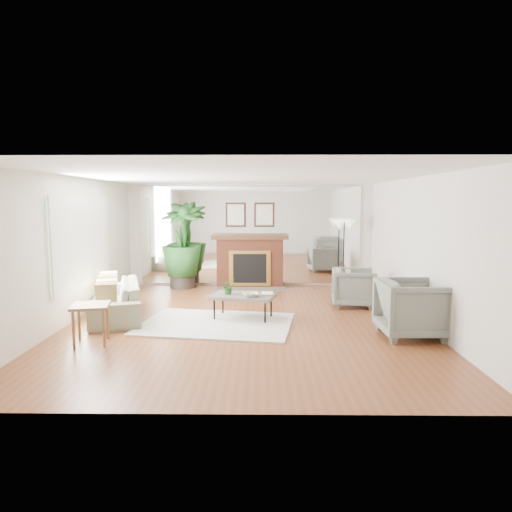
{
  "coord_description": "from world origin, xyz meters",
  "views": [
    {
      "loc": [
        0.28,
        -7.75,
        2.08
      ],
      "look_at": [
        0.18,
        0.6,
        1.07
      ],
      "focal_mm": 32.0,
      "sensor_mm": 36.0,
      "label": 1
    }
  ],
  "objects_px": {
    "fireplace": "(250,260)",
    "armchair_front": "(412,308)",
    "armchair_back": "(354,288)",
    "side_table": "(91,311)",
    "coffee_table": "(243,297)",
    "floor_lamp": "(344,230)",
    "sofa": "(115,299)",
    "potted_ficus": "(182,242)"
  },
  "relations": [
    {
      "from": "fireplace",
      "to": "armchair_front",
      "type": "bearing_deg",
      "value": -57.82
    },
    {
      "from": "coffee_table",
      "to": "armchair_back",
      "type": "height_order",
      "value": "armchair_back"
    },
    {
      "from": "coffee_table",
      "to": "sofa",
      "type": "height_order",
      "value": "sofa"
    },
    {
      "from": "fireplace",
      "to": "side_table",
      "type": "bearing_deg",
      "value": -115.87
    },
    {
      "from": "armchair_back",
      "to": "floor_lamp",
      "type": "relative_size",
      "value": 0.5
    },
    {
      "from": "armchair_back",
      "to": "potted_ficus",
      "type": "height_order",
      "value": "potted_ficus"
    },
    {
      "from": "side_table",
      "to": "potted_ficus",
      "type": "height_order",
      "value": "potted_ficus"
    },
    {
      "from": "coffee_table",
      "to": "floor_lamp",
      "type": "xyz_separation_m",
      "value": [
        2.29,
        2.96,
        1.0
      ]
    },
    {
      "from": "side_table",
      "to": "floor_lamp",
      "type": "bearing_deg",
      "value": 44.61
    },
    {
      "from": "sofa",
      "to": "floor_lamp",
      "type": "height_order",
      "value": "floor_lamp"
    },
    {
      "from": "armchair_front",
      "to": "potted_ficus",
      "type": "xyz_separation_m",
      "value": [
        -4.23,
        3.97,
        0.66
      ]
    },
    {
      "from": "coffee_table",
      "to": "side_table",
      "type": "distance_m",
      "value": 2.6
    },
    {
      "from": "fireplace",
      "to": "side_table",
      "type": "height_order",
      "value": "fireplace"
    },
    {
      "from": "fireplace",
      "to": "armchair_front",
      "type": "relative_size",
      "value": 2.1
    },
    {
      "from": "coffee_table",
      "to": "sofa",
      "type": "distance_m",
      "value": 2.34
    },
    {
      "from": "floor_lamp",
      "to": "potted_ficus",
      "type": "bearing_deg",
      "value": -180.0
    },
    {
      "from": "armchair_front",
      "to": "side_table",
      "type": "relative_size",
      "value": 1.6
    },
    {
      "from": "sofa",
      "to": "armchair_front",
      "type": "xyz_separation_m",
      "value": [
        4.98,
        -1.2,
        0.13
      ]
    },
    {
      "from": "sofa",
      "to": "side_table",
      "type": "height_order",
      "value": "sofa"
    },
    {
      "from": "armchair_back",
      "to": "side_table",
      "type": "xyz_separation_m",
      "value": [
        -4.32,
        -2.48,
        0.12
      ]
    },
    {
      "from": "sofa",
      "to": "armchair_back",
      "type": "distance_m",
      "value": 4.58
    },
    {
      "from": "armchair_back",
      "to": "potted_ficus",
      "type": "relative_size",
      "value": 0.4
    },
    {
      "from": "potted_ficus",
      "to": "floor_lamp",
      "type": "height_order",
      "value": "potted_ficus"
    },
    {
      "from": "side_table",
      "to": "coffee_table",
      "type": "bearing_deg",
      "value": 33.52
    },
    {
      "from": "coffee_table",
      "to": "armchair_back",
      "type": "distance_m",
      "value": 2.4
    },
    {
      "from": "sofa",
      "to": "fireplace",
      "type": "bearing_deg",
      "value": 123.73
    },
    {
      "from": "sofa",
      "to": "floor_lamp",
      "type": "xyz_separation_m",
      "value": [
        4.62,
        2.77,
        1.09
      ]
    },
    {
      "from": "coffee_table",
      "to": "sofa",
      "type": "xyz_separation_m",
      "value": [
        -2.34,
        0.18,
        -0.09
      ]
    },
    {
      "from": "armchair_back",
      "to": "potted_ficus",
      "type": "distance_m",
      "value": 4.27
    },
    {
      "from": "coffee_table",
      "to": "sofa",
      "type": "bearing_deg",
      "value": 175.47
    },
    {
      "from": "coffee_table",
      "to": "armchair_front",
      "type": "distance_m",
      "value": 2.83
    },
    {
      "from": "armchair_back",
      "to": "side_table",
      "type": "height_order",
      "value": "armchair_back"
    },
    {
      "from": "coffee_table",
      "to": "potted_ficus",
      "type": "height_order",
      "value": "potted_ficus"
    },
    {
      "from": "sofa",
      "to": "armchair_back",
      "type": "height_order",
      "value": "armchair_back"
    },
    {
      "from": "armchair_back",
      "to": "coffee_table",
      "type": "bearing_deg",
      "value": 122.02
    },
    {
      "from": "sofa",
      "to": "potted_ficus",
      "type": "height_order",
      "value": "potted_ficus"
    },
    {
      "from": "sofa",
      "to": "armchair_front",
      "type": "bearing_deg",
      "value": 59.25
    },
    {
      "from": "armchair_back",
      "to": "side_table",
      "type": "bearing_deg",
      "value": 126.03
    },
    {
      "from": "coffee_table",
      "to": "sofa",
      "type": "relative_size",
      "value": 0.57
    },
    {
      "from": "side_table",
      "to": "armchair_front",
      "type": "bearing_deg",
      "value": 4.98
    },
    {
      "from": "fireplace",
      "to": "coffee_table",
      "type": "height_order",
      "value": "fireplace"
    },
    {
      "from": "coffee_table",
      "to": "floor_lamp",
      "type": "bearing_deg",
      "value": 52.28
    }
  ]
}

